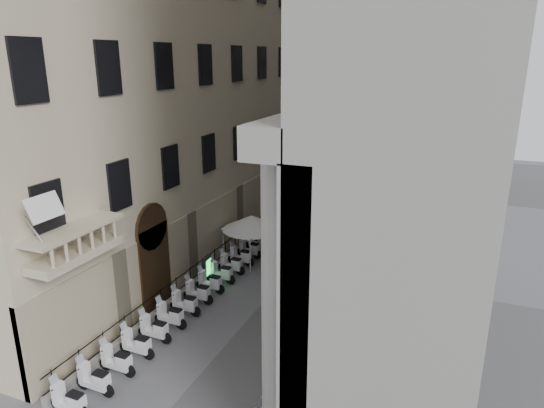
{
  "coord_description": "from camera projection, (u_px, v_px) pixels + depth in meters",
  "views": [
    {
      "loc": [
        9.1,
        -6.62,
        12.49
      ],
      "look_at": [
        -0.72,
        17.49,
        4.5
      ],
      "focal_mm": 32.0,
      "sensor_mm": 36.0,
      "label": 1
    }
  ],
  "objects": [
    {
      "name": "far_building",
      "position": [
        388.0,
        31.0,
        50.9
      ],
      "size": [
        22.0,
        10.0,
        30.0
      ],
      "primitive_type": "cube",
      "color": "#ADAAA3",
      "rests_on": "ground"
    },
    {
      "name": "iron_fence",
      "position": [
        222.0,
        264.0,
        30.29
      ],
      "size": [
        0.3,
        28.0,
        1.4
      ],
      "primitive_type": null,
      "color": "black",
      "rests_on": "ground"
    },
    {
      "name": "blue_awning",
      "position": [
        381.0,
        240.0,
        34.33
      ],
      "size": [
        1.6,
        3.0,
        3.0
      ],
      "primitive_type": null,
      "color": "navy",
      "rests_on": "ground"
    },
    {
      "name": "flag",
      "position": [
        71.0,
        394.0,
        18.68
      ],
      "size": [
        1.0,
        1.4,
        8.2
      ],
      "primitive_type": null,
      "color": "#9E0C11",
      "rests_on": "ground"
    },
    {
      "name": "scooter_1",
      "position": [
        97.0,
        393.0,
        18.73
      ],
      "size": [
        1.41,
        0.59,
        1.5
      ],
      "primitive_type": null,
      "rotation": [
        0.0,
        0.0,
        1.55
      ],
      "color": "white",
      "rests_on": "ground"
    },
    {
      "name": "scooter_2",
      "position": [
        118.0,
        373.0,
        19.87
      ],
      "size": [
        1.41,
        0.59,
        1.5
      ],
      "primitive_type": null,
      "rotation": [
        0.0,
        0.0,
        1.55
      ],
      "color": "white",
      "rests_on": "ground"
    },
    {
      "name": "scooter_3",
      "position": [
        138.0,
        356.0,
        21.01
      ],
      "size": [
        1.41,
        0.59,
        1.5
      ],
      "primitive_type": null,
      "rotation": [
        0.0,
        0.0,
        1.55
      ],
      "color": "white",
      "rests_on": "ground"
    },
    {
      "name": "scooter_4",
      "position": [
        156.0,
        341.0,
        22.16
      ],
      "size": [
        1.41,
        0.59,
        1.5
      ],
      "primitive_type": null,
      "rotation": [
        0.0,
        0.0,
        1.55
      ],
      "color": "white",
      "rests_on": "ground"
    },
    {
      "name": "scooter_5",
      "position": [
        171.0,
        327.0,
        23.3
      ],
      "size": [
        1.41,
        0.59,
        1.5
      ],
      "primitive_type": null,
      "rotation": [
        0.0,
        0.0,
        1.55
      ],
      "color": "white",
      "rests_on": "ground"
    },
    {
      "name": "scooter_6",
      "position": [
        186.0,
        314.0,
        24.45
      ],
      "size": [
        1.41,
        0.59,
        1.5
      ],
      "primitive_type": null,
      "rotation": [
        0.0,
        0.0,
        1.55
      ],
      "color": "white",
      "rests_on": "ground"
    },
    {
      "name": "scooter_7",
      "position": [
        199.0,
        302.0,
        25.59
      ],
      "size": [
        1.41,
        0.59,
        1.5
      ],
      "primitive_type": null,
      "rotation": [
        0.0,
        0.0,
        1.55
      ],
      "color": "white",
      "rests_on": "ground"
    },
    {
      "name": "scooter_8",
      "position": [
        211.0,
        292.0,
        26.73
      ],
      "size": [
        1.41,
        0.59,
        1.5
      ],
      "primitive_type": null,
      "rotation": [
        0.0,
        0.0,
        1.55
      ],
      "color": "white",
      "rests_on": "ground"
    },
    {
      "name": "scooter_9",
      "position": [
        222.0,
        282.0,
        27.88
      ],
      "size": [
        1.41,
        0.59,
        1.5
      ],
      "primitive_type": null,
      "rotation": [
        0.0,
        0.0,
        1.55
      ],
      "color": "white",
      "rests_on": "ground"
    },
    {
      "name": "scooter_10",
      "position": [
        232.0,
        273.0,
        29.02
      ],
      "size": [
        1.41,
        0.59,
        1.5
      ],
      "primitive_type": null,
      "rotation": [
        0.0,
        0.0,
        1.55
      ],
      "color": "white",
      "rests_on": "ground"
    },
    {
      "name": "scooter_11",
      "position": [
        241.0,
        265.0,
        30.17
      ],
      "size": [
        1.41,
        0.59,
        1.5
      ],
      "primitive_type": null,
      "rotation": [
        0.0,
        0.0,
        1.55
      ],
      "color": "white",
      "rests_on": "ground"
    },
    {
      "name": "scooter_12",
      "position": [
        250.0,
        257.0,
        31.31
      ],
      "size": [
        1.41,
        0.59,
        1.5
      ],
      "primitive_type": null,
      "rotation": [
        0.0,
        0.0,
        1.55
      ],
      "color": "white",
      "rests_on": "ground"
    },
    {
      "name": "scooter_13",
      "position": [
        258.0,
        250.0,
        32.46
      ],
      "size": [
        1.41,
        0.59,
        1.5
      ],
      "primitive_type": null,
      "rotation": [
        0.0,
        0.0,
        1.55
      ],
      "color": "white",
      "rests_on": "ground"
    },
    {
      "name": "scooter_14",
      "position": [
        265.0,
        244.0,
        33.6
      ],
      "size": [
        1.41,
        0.59,
        1.5
      ],
      "primitive_type": null,
      "rotation": [
        0.0,
        0.0,
        1.55
      ],
      "color": "white",
      "rests_on": "ground"
    },
    {
      "name": "scooter_15",
      "position": [
        272.0,
        237.0,
        34.74
      ],
      "size": [
        1.41,
        0.59,
        1.5
      ],
      "primitive_type": null,
      "rotation": [
        0.0,
        0.0,
        1.55
      ],
      "color": "white",
      "rests_on": "ground"
    },
    {
      "name": "barrier_1",
      "position": [
        281.0,
        389.0,
        18.95
      ],
      "size": [
        0.6,
        2.4,
        1.1
      ],
      "primitive_type": null,
      "color": "#B5B8BE",
      "rests_on": "ground"
    },
    {
      "name": "barrier_2",
      "position": [
        302.0,
        354.0,
        21.16
      ],
      "size": [
        0.6,
        2.4,
        1.1
      ],
      "primitive_type": null,
      "color": "#B5B8BE",
      "rests_on": "ground"
    },
    {
      "name": "barrier_3",
      "position": [
        318.0,
        326.0,
        23.37
      ],
      "size": [
        0.6,
        2.4,
        1.1
      ],
      "primitive_type": null,
      "color": "#B5B8BE",
      "rests_on": "ground"
    },
    {
      "name": "barrier_4",
      "position": [
        332.0,
        302.0,
        25.59
      ],
      "size": [
        0.6,
        2.4,
        1.1
      ],
      "primitive_type": null,
      "color": "#B5B8BE",
      "rests_on": "ground"
    },
    {
      "name": "barrier_5",
      "position": [
        344.0,
        283.0,
        27.8
      ],
      "size": [
        0.6,
        2.4,
        1.1
      ],
      "primitive_type": null,
      "color": "#B5B8BE",
      "rests_on": "ground"
    },
    {
      "name": "barrier_6",
      "position": [
        354.0,
        266.0,
        30.01
      ],
      "size": [
        0.6,
        2.4,
        1.1
      ],
      "primitive_type": null,
      "color": "#B5B8BE",
      "rests_on": "ground"
    },
    {
      "name": "barrier_7",
      "position": [
        362.0,
        252.0,
        32.23
      ],
      "size": [
        0.6,
        2.4,
        1.1
      ],
      "primitive_type": null,
      "color": "#B5B8BE",
      "rests_on": "ground"
    },
    {
      "name": "barrier_8",
      "position": [
        370.0,
        239.0,
        34.44
      ],
      "size": [
        0.6,
        2.4,
        1.1
      ],
      "primitive_type": null,
      "color": "#B5B8BE",
      "rests_on": "ground"
    },
    {
      "name": "barrier_9",
      "position": [
        376.0,
        228.0,
        36.65
      ],
      "size": [
        0.6,
        2.4,
        1.1
      ],
      "primitive_type": null,
      "color": "#B5B8BE",
      "rests_on": "ground"
    },
    {
      "name": "security_tent",
      "position": [
        250.0,
        219.0,
        30.97
      ],
      "size": [
        3.66,
        3.66,
        2.97
      ],
      "color": "white",
      "rests_on": "ground"
    },
    {
      "name": "street_lamp",
      "position": [
        298.0,
        164.0,
        35.24
      ],
      "size": [
        2.7,
        0.43,
        8.27
      ],
      "rotation": [
        0.0,
        0.0,
        0.09
      ],
      "color": "gray",
      "rests_on": "ground"
    },
    {
      "name": "info_kiosk",
      "position": [
        207.0,
        269.0,
        27.6
      ],
      "size": [
        0.3,
        0.78,
        1.62
      ],
      "rotation": [
        0.0,
        0.0,
        0.07
      ],
      "color": "black",
      "rests_on": "ground"
    },
    {
      "name": "pedestrian_a",
      "position": [
        334.0,
        229.0,
        33.68
      ],
      "size": [
        0.82,
        0.69,
        1.92
      ],
      "primitive_type": "imported",
      "rotation": [
        0.0,
        0.0,
        3.54
      ],
      "color": "black",
      "rests_on": "ground"
    },
    {
      "name": "pedestrian_b",
      "position": [
        326.0,
        223.0,
        35.09
      ],
      "size": [
        1.1,
        1.03,
        1.81
      ],
      "primitive_type": "imported",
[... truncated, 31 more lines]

